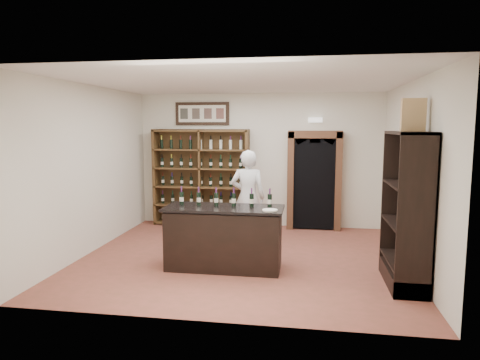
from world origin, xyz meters
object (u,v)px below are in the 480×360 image
(side_cabinet, at_px, (408,234))
(shopkeeper, at_px, (248,197))
(wine_shelf, at_px, (201,177))
(wine_crate, at_px, (413,115))
(tasting_counter, at_px, (224,238))
(counter_bottle_0, at_px, (182,198))

(side_cabinet, distance_m, shopkeeper, 3.13)
(wine_shelf, distance_m, wine_crate, 5.17)
(wine_crate, bearing_deg, shopkeeper, 146.69)
(tasting_counter, height_order, side_cabinet, side_cabinet)
(counter_bottle_0, relative_size, side_cabinet, 0.14)
(tasting_counter, bearing_deg, wine_crate, -5.76)
(counter_bottle_0, distance_m, wine_crate, 3.71)
(side_cabinet, xyz_separation_m, wine_crate, (0.00, 0.03, 1.67))
(tasting_counter, distance_m, counter_bottle_0, 0.95)
(side_cabinet, bearing_deg, shopkeeper, 144.60)
(wine_shelf, distance_m, counter_bottle_0, 2.86)
(tasting_counter, xyz_separation_m, side_cabinet, (2.72, -0.30, 0.26))
(side_cabinet, distance_m, wine_crate, 1.67)
(counter_bottle_0, bearing_deg, wine_shelf, 97.62)
(shopkeeper, bearing_deg, side_cabinet, 145.53)
(wine_shelf, height_order, wine_crate, wine_crate)
(tasting_counter, xyz_separation_m, shopkeeper, (0.18, 1.51, 0.42))
(wine_shelf, height_order, counter_bottle_0, wine_shelf)
(tasting_counter, bearing_deg, wine_shelf, 110.56)
(wine_shelf, bearing_deg, tasting_counter, -69.44)
(wine_shelf, height_order, shopkeeper, wine_shelf)
(wine_shelf, bearing_deg, counter_bottle_0, -82.38)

